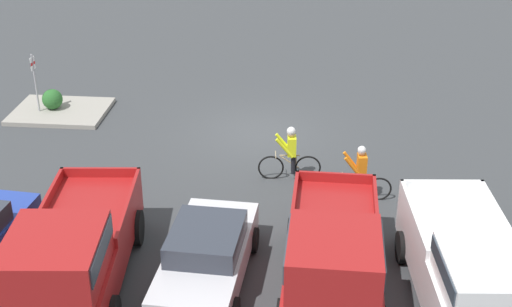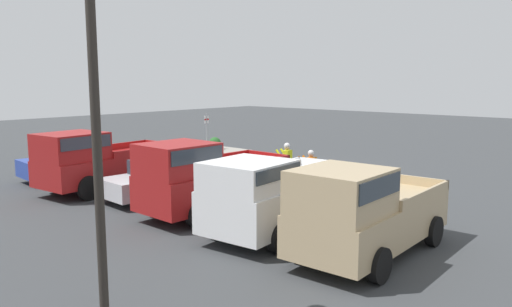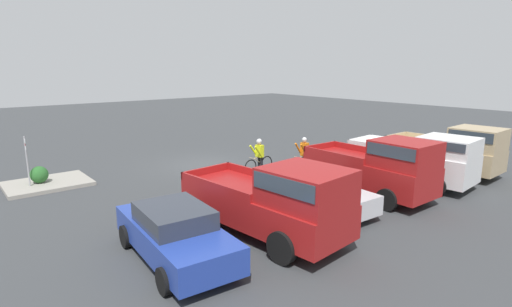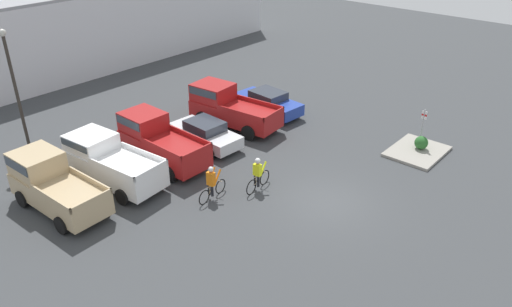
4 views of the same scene
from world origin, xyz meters
TOP-DOWN VIEW (x-y plane):
  - ground_plane at (0.00, 0.00)m, footprint 80.00×80.00m
  - warehouse_building at (0.00, 29.62)m, footprint 42.94×15.25m
  - pickup_truck_0 at (-8.00, 8.92)m, footprint 2.28×5.00m
  - pickup_truck_1 at (-5.22, 8.77)m, footprint 2.55×5.21m
  - pickup_truck_2 at (-2.38, 8.69)m, footprint 2.24×5.11m
  - sedan_0 at (0.41, 8.16)m, footprint 2.08×4.35m
  - pickup_truck_3 at (3.17, 9.07)m, footprint 2.61×5.59m
  - sedan_1 at (6.01, 8.36)m, footprint 2.22×4.57m
  - cyclist_0 at (-1.20, 3.05)m, footprint 1.82×0.49m
  - cyclist_1 at (-3.13, 4.10)m, footprint 1.84×0.49m
  - fire_lane_sign at (7.73, -0.80)m, footprint 0.06×0.30m
  - lamppost at (-6.24, 14.64)m, footprint 0.36×0.36m
  - curb_island at (7.05, -1.00)m, footprint 3.23×2.54m
  - shrub at (7.32, -1.05)m, footprint 0.71×0.71m

SIDE VIEW (x-z plane):
  - ground_plane at x=0.00m, z-range 0.00..0.00m
  - curb_island at x=7.05m, z-range 0.00..0.15m
  - shrub at x=7.32m, z-range 0.15..0.86m
  - sedan_0 at x=0.41m, z-range 0.00..1.40m
  - sedan_1 at x=6.01m, z-range 0.01..1.44m
  - cyclist_1 at x=-3.13m, z-range -0.02..1.64m
  - cyclist_0 at x=-1.20m, z-range -0.01..1.65m
  - pickup_truck_1 at x=-5.22m, z-range 0.03..2.20m
  - pickup_truck_0 at x=-8.00m, z-range 0.02..2.30m
  - pickup_truck_3 at x=3.17m, z-range 0.04..2.34m
  - pickup_truck_2 at x=-2.38m, z-range 0.02..2.37m
  - fire_lane_sign at x=7.73m, z-range 0.23..2.44m
  - warehouse_building at x=0.00m, z-range 0.00..5.95m
  - lamppost at x=-6.24m, z-range 0.58..7.12m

